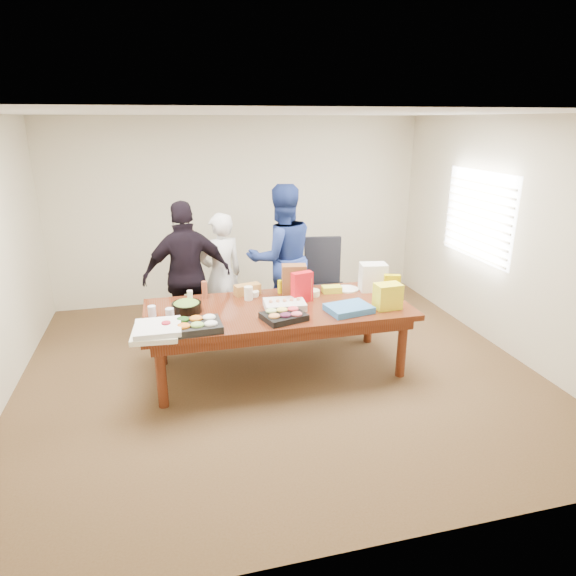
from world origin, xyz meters
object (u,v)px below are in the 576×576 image
object	(u,v)px
person_center	(221,275)
salad_bowl	(187,307)
conference_table	(278,339)
office_chair	(327,287)
person_right	(282,258)
sheet_cake	(285,305)

from	to	relation	value
person_center	salad_bowl	distance (m)	1.16
conference_table	person_center	world-z (taller)	person_center
office_chair	person_right	world-z (taller)	person_right
office_chair	person_right	distance (m)	0.71
office_chair	salad_bowl	xyz separation A→B (m)	(-1.84, -0.91, 0.23)
person_right	sheet_cake	world-z (taller)	person_right
person_right	person_center	bearing A→B (deg)	-2.75
conference_table	person_right	xyz separation A→B (m)	(0.32, 1.19, 0.57)
person_center	person_right	size ratio (longest dim) A/B	0.83
office_chair	salad_bowl	world-z (taller)	office_chair
sheet_cake	salad_bowl	world-z (taller)	salad_bowl
sheet_cake	salad_bowl	size ratio (longest dim) A/B	1.39
salad_bowl	conference_table	bearing A→B (deg)	-5.10
conference_table	salad_bowl	world-z (taller)	salad_bowl
conference_table	sheet_cake	bearing A→B (deg)	-40.37
office_chair	sheet_cake	bearing A→B (deg)	-118.71
person_right	salad_bowl	bearing A→B (deg)	34.40
conference_table	sheet_cake	size ratio (longest dim) A/B	6.57
office_chair	sheet_cake	xyz separation A→B (m)	(-0.82, -1.04, 0.22)
office_chair	person_center	world-z (taller)	person_center
person_center	person_right	xyz separation A→B (m)	(0.79, 0.05, 0.16)
person_right	salad_bowl	distance (m)	1.69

